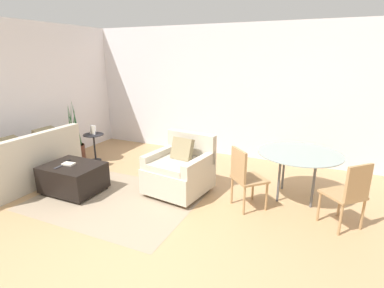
# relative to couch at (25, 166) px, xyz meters

# --- Properties ---
(ground_plane) EXTENTS (20.00, 20.00, 0.00)m
(ground_plane) POSITION_rel_couch_xyz_m (2.70, -0.67, -0.31)
(ground_plane) COLOR tan
(wall_back) EXTENTS (12.00, 0.06, 2.75)m
(wall_back) POSITION_rel_couch_xyz_m (2.70, 2.96, 1.07)
(wall_back) COLOR white
(wall_back) RESTS_ON ground_plane
(wall_left) EXTENTS (0.06, 12.00, 2.75)m
(wall_left) POSITION_rel_couch_xyz_m (-0.58, 0.83, 1.07)
(wall_left) COLOR white
(wall_left) RESTS_ON ground_plane
(area_rug) EXTENTS (2.43, 1.81, 0.01)m
(area_rug) POSITION_rel_couch_xyz_m (1.78, 0.12, -0.31)
(area_rug) COLOR gray
(area_rug) RESTS_ON ground_plane
(couch) EXTENTS (0.91, 1.81, 0.91)m
(couch) POSITION_rel_couch_xyz_m (0.00, 0.00, 0.00)
(couch) COLOR beige
(couch) RESTS_ON ground_plane
(armchair) EXTENTS (0.98, 1.00, 0.92)m
(armchair) POSITION_rel_couch_xyz_m (2.57, 0.79, 0.06)
(armchair) COLOR beige
(armchair) RESTS_ON ground_plane
(ottoman) EXTENTS (0.88, 0.71, 0.46)m
(ottoman) POSITION_rel_couch_xyz_m (1.01, 0.09, -0.06)
(ottoman) COLOR black
(ottoman) RESTS_ON ground_plane
(book_stack) EXTENTS (0.20, 0.14, 0.03)m
(book_stack) POSITION_rel_couch_xyz_m (0.94, 0.08, 0.16)
(book_stack) COLOR beige
(book_stack) RESTS_ON ottoman
(tv_remote_primary) EXTENTS (0.06, 0.15, 0.01)m
(tv_remote_primary) POSITION_rel_couch_xyz_m (0.81, 0.18, 0.16)
(tv_remote_primary) COLOR black
(tv_remote_primary) RESTS_ON ottoman
(tv_remote_secondary) EXTENTS (0.05, 0.16, 0.01)m
(tv_remote_secondary) POSITION_rel_couch_xyz_m (0.89, -0.07, 0.16)
(tv_remote_secondary) COLOR #333338
(tv_remote_secondary) RESTS_ON ottoman
(potted_plant) EXTENTS (0.36, 0.36, 1.32)m
(potted_plant) POSITION_rel_couch_xyz_m (-0.17, 1.32, -0.01)
(potted_plant) COLOR brown
(potted_plant) RESTS_ON ground_plane
(side_table) EXTENTS (0.41, 0.41, 0.57)m
(side_table) POSITION_rel_couch_xyz_m (0.28, 1.40, 0.09)
(side_table) COLOR black
(side_table) RESTS_ON ground_plane
(picture_frame) EXTENTS (0.14, 0.07, 0.18)m
(picture_frame) POSITION_rel_couch_xyz_m (0.28, 1.40, 0.36)
(picture_frame) COLOR silver
(picture_frame) RESTS_ON side_table
(dining_table) EXTENTS (1.23, 1.23, 0.73)m
(dining_table) POSITION_rel_couch_xyz_m (4.30, 1.36, 0.35)
(dining_table) COLOR #8C9E99
(dining_table) RESTS_ON ground_plane
(dining_chair_near_left) EXTENTS (0.59, 0.59, 0.90)m
(dining_chair_near_left) POSITION_rel_couch_xyz_m (3.64, 0.70, 0.21)
(dining_chair_near_left) COLOR tan
(dining_chair_near_left) RESTS_ON ground_plane
(dining_chair_near_right) EXTENTS (0.59, 0.59, 0.90)m
(dining_chair_near_right) POSITION_rel_couch_xyz_m (4.96, 0.70, 0.21)
(dining_chair_near_right) COLOR tan
(dining_chair_near_right) RESTS_ON ground_plane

